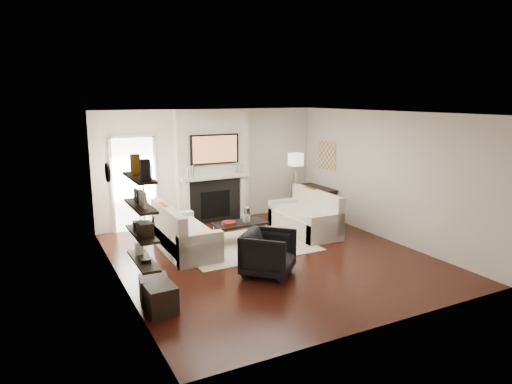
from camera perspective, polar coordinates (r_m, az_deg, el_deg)
name	(u,v)px	position (r m, az deg, el deg)	size (l,w,h in m)	color
room_envelope	(271,187)	(8.38, 1.88, 0.59)	(6.00, 6.00, 6.00)	#34110B
chimney_breast	(212,166)	(10.94, -5.46, 3.20)	(1.80, 0.25, 2.70)	silver
fireplace_surround	(215,201)	(10.97, -5.12, -1.18)	(1.30, 0.02, 1.04)	black
firebox	(215,204)	(10.99, -5.10, -1.54)	(0.75, 0.02, 0.65)	black
mantel_pilaster_l	(187,204)	(10.70, -8.63, -1.45)	(0.12, 0.08, 1.10)	white
mantel_pilaster_r	(243,197)	(11.22, -1.66, -0.69)	(0.12, 0.08, 1.10)	white
mantel_shelf	(216,177)	(10.81, -5.07, 1.86)	(1.70, 0.18, 0.07)	white
tv_body	(215,149)	(10.74, -5.19, 5.35)	(1.20, 0.06, 0.70)	black
tv_screen	(215,149)	(10.71, -5.12, 5.34)	(1.10, 0.01, 0.62)	#BF723F
candlestick_l_tall	(193,171)	(10.60, -7.87, 2.61)	(0.04, 0.04, 0.30)	silver
candlestick_l_short	(188,173)	(10.56, -8.53, 2.40)	(0.04, 0.04, 0.24)	silver
candlestick_r_tall	(236,168)	(11.00, -2.46, 3.05)	(0.04, 0.04, 0.30)	silver
candlestick_r_short	(241,169)	(11.06, -1.84, 2.95)	(0.04, 0.04, 0.24)	silver
hallway_panel	(134,185)	(10.56, -15.00, 0.88)	(0.90, 0.02, 2.10)	white
door_trim_l	(112,187)	(10.46, -17.54, 0.62)	(0.06, 0.06, 2.16)	white
door_trim_r	(155,183)	(10.65, -12.46, 1.10)	(0.06, 0.06, 2.16)	white
door_trim_top	(132,136)	(10.40, -15.29, 6.72)	(1.02, 0.06, 0.06)	white
rug	(246,245)	(9.38, -1.31, -6.67)	(2.60, 2.00, 0.01)	beige
loveseat_left_base	(186,242)	(9.05, -8.73, -6.15)	(0.85, 1.80, 0.42)	beige
loveseat_left_back	(169,228)	(8.86, -10.85, -4.48)	(0.18, 1.80, 0.80)	beige
loveseat_left_arm_n	(201,249)	(8.29, -6.94, -7.13)	(0.85, 0.18, 0.60)	beige
loveseat_left_arm_s	(174,227)	(9.76, -10.27, -4.31)	(0.85, 0.18, 0.60)	beige
loveseat_left_cushion	(188,228)	(8.99, -8.48, -4.53)	(0.63, 1.44, 0.10)	beige
pillow_left_orange	(164,214)	(9.09, -11.44, -2.76)	(0.10, 0.42, 0.42)	#925312
pillow_left_charcoal	(173,222)	(8.53, -10.32, -3.74)	(0.10, 0.40, 0.40)	black
loveseat_right_base	(304,223)	(10.25, 6.03, -3.93)	(0.85, 1.80, 0.42)	beige
loveseat_right_back	(317,208)	(10.35, 7.62, -2.01)	(0.18, 1.80, 0.80)	beige
loveseat_right_arm_n	(326,229)	(9.58, 8.70, -4.57)	(0.85, 0.18, 0.60)	beige
loveseat_right_arm_s	(286,212)	(10.88, 3.71, -2.46)	(0.85, 0.18, 0.60)	beige
loveseat_right_cushion	(302,212)	(10.15, 5.83, -2.56)	(0.63, 1.44, 0.10)	beige
pillow_right_orange	(310,197)	(10.54, 6.73, -0.59)	(0.10, 0.42, 0.42)	#925312
pillow_right_charcoal	(325,202)	(10.07, 8.62, -1.29)	(0.10, 0.40, 0.40)	black
coffee_table	(240,223)	(9.50, -2.02, -3.94)	(1.10, 0.55, 0.04)	black
coffee_leg_nw	(222,239)	(9.18, -4.26, -5.91)	(0.02, 0.02, 0.38)	silver
coffee_leg_ne	(266,233)	(9.59, 1.26, -5.10)	(0.02, 0.02, 0.38)	silver
coffee_leg_sw	(214,234)	(9.57, -5.30, -5.19)	(0.02, 0.02, 0.38)	silver
coffee_leg_se	(256,227)	(9.96, 0.05, -4.44)	(0.02, 0.02, 0.38)	silver
hurricane_glass	(246,215)	(9.53, -1.21, -2.90)	(0.18, 0.18, 0.32)	white
hurricane_candle	(246,218)	(9.54, -1.21, -3.28)	(0.10, 0.10, 0.15)	white
copper_bowl	(229,223)	(9.39, -3.41, -3.86)	(0.30, 0.30, 0.05)	#BC371F
armchair	(268,251)	(7.80, 1.57, -7.39)	(0.81, 0.76, 0.83)	black
lamp_left_post	(144,213)	(9.84, -13.78, -2.53)	(0.02, 0.02, 1.20)	silver
lamp_left_shade	(142,173)	(9.67, -14.03, 2.36)	(0.40, 0.40, 0.30)	white
lamp_left_leg_a	(150,212)	(9.87, -13.16, -2.46)	(0.02, 0.02, 1.25)	silver
lamp_left_leg_b	(141,212)	(9.92, -14.22, -2.43)	(0.02, 0.02, 1.25)	silver
lamp_left_leg_c	(143,214)	(9.74, -13.96, -2.68)	(0.02, 0.02, 1.25)	silver
lamp_right_post	(295,193)	(11.59, 4.92, -0.08)	(0.02, 0.02, 1.20)	silver
lamp_right_shade	(296,159)	(11.44, 5.00, 4.09)	(0.40, 0.40, 0.30)	white
lamp_right_leg_a	(299,192)	(11.65, 5.38, -0.03)	(0.02, 0.02, 1.25)	silver
lamp_right_leg_b	(291,192)	(11.64, 4.44, -0.02)	(0.02, 0.02, 1.25)	silver
lamp_right_leg_c	(295,194)	(11.48, 4.94, -0.19)	(0.02, 0.02, 1.25)	silver
console_top	(319,188)	(11.62, 7.82, 0.55)	(0.35, 1.20, 0.04)	black
console_leg_n	(331,207)	(11.27, 9.37, -1.81)	(0.30, 0.04, 0.71)	black
console_leg_s	(306,198)	(12.14, 6.29, -0.74)	(0.30, 0.04, 0.71)	black
wall_art	(327,155)	(11.51, 8.85, 4.54)	(0.03, 0.70, 0.70)	tan
shelf_bottom	(143,261)	(6.73, -13.89, -8.35)	(0.25, 1.00, 0.04)	black
shelf_lower	(142,234)	(6.61, -14.06, -5.09)	(0.25, 1.00, 0.04)	black
shelf_upper	(141,206)	(6.50, -14.24, -1.72)	(0.25, 1.00, 0.04)	black
shelf_top	(139,178)	(6.42, -14.42, 1.76)	(0.25, 1.00, 0.04)	black
decor_magfile_a	(145,170)	(6.04, -13.70, 2.69)	(0.12, 0.10, 0.28)	black
decor_magfile_b	(135,164)	(6.58, -14.86, 3.36)	(0.12, 0.10, 0.28)	#925312
decor_frame_a	(142,199)	(6.34, -14.01, -0.86)	(0.04, 0.30, 0.22)	white
decor_frame_b	(137,196)	(6.67, -14.68, -0.46)	(0.04, 0.22, 0.18)	black
decor_wine_rack	(145,230)	(6.37, -13.66, -4.60)	(0.18, 0.25, 0.20)	black
decor_box_small	(139,225)	(6.76, -14.47, -4.04)	(0.15, 0.12, 0.12)	black
decor_books	(145,260)	(6.64, -13.75, -8.22)	(0.14, 0.20, 0.05)	black
decor_box_tall	(139,248)	(6.94, -14.45, -6.83)	(0.10, 0.10, 0.18)	white
clock_rim	(108,172)	(8.28, -18.07, 2.33)	(0.34, 0.34, 0.04)	black
clock_face	(109,172)	(8.28, -17.90, 2.35)	(0.29, 0.29, 0.01)	white
ottoman_near	(154,290)	(7.02, -12.64, -11.81)	(0.40, 0.40, 0.40)	black
ottoman_far	(161,300)	(6.68, -11.78, -13.04)	(0.40, 0.40, 0.40)	black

